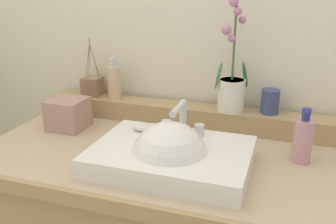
{
  "coord_description": "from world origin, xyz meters",
  "views": [
    {
      "loc": [
        0.37,
        -1.05,
        1.38
      ],
      "look_at": [
        0.02,
        -0.03,
        1.01
      ],
      "focal_mm": 39.99,
      "sensor_mm": 36.0,
      "label": 1
    }
  ],
  "objects_px": {
    "lotion_bottle": "(303,140)",
    "tissue_box": "(68,114)",
    "sink_basin": "(170,159)",
    "tumbler_cup": "(270,102)",
    "reed_diffuser": "(93,86)",
    "soap_dispenser": "(114,82)",
    "potted_plant": "(232,86)",
    "soap_bar": "(143,128)"
  },
  "relations": [
    {
      "from": "lotion_bottle",
      "to": "tissue_box",
      "type": "distance_m",
      "value": 0.83
    },
    {
      "from": "sink_basin",
      "to": "tumbler_cup",
      "type": "relative_size",
      "value": 5.32
    },
    {
      "from": "tumbler_cup",
      "to": "reed_diffuser",
      "type": "height_order",
      "value": "reed_diffuser"
    },
    {
      "from": "soap_dispenser",
      "to": "tissue_box",
      "type": "height_order",
      "value": "soap_dispenser"
    },
    {
      "from": "potted_plant",
      "to": "tumbler_cup",
      "type": "bearing_deg",
      "value": 7.25
    },
    {
      "from": "soap_dispenser",
      "to": "reed_diffuser",
      "type": "bearing_deg",
      "value": 173.33
    },
    {
      "from": "reed_diffuser",
      "to": "lotion_bottle",
      "type": "height_order",
      "value": "reed_diffuser"
    },
    {
      "from": "potted_plant",
      "to": "soap_dispenser",
      "type": "distance_m",
      "value": 0.47
    },
    {
      "from": "potted_plant",
      "to": "tissue_box",
      "type": "xyz_separation_m",
      "value": [
        -0.58,
        -0.17,
        -0.11
      ]
    },
    {
      "from": "soap_bar",
      "to": "reed_diffuser",
      "type": "relative_size",
      "value": 0.29
    },
    {
      "from": "potted_plant",
      "to": "soap_dispenser",
      "type": "xyz_separation_m",
      "value": [
        -0.47,
        0.0,
        -0.03
      ]
    },
    {
      "from": "soap_dispenser",
      "to": "reed_diffuser",
      "type": "distance_m",
      "value": 0.11
    },
    {
      "from": "lotion_bottle",
      "to": "potted_plant",
      "type": "bearing_deg",
      "value": 143.54
    },
    {
      "from": "sink_basin",
      "to": "potted_plant",
      "type": "relative_size",
      "value": 1.16
    },
    {
      "from": "soap_bar",
      "to": "soap_dispenser",
      "type": "xyz_separation_m",
      "value": [
        -0.23,
        0.26,
        0.07
      ]
    },
    {
      "from": "lotion_bottle",
      "to": "soap_bar",
      "type": "bearing_deg",
      "value": -172.35
    },
    {
      "from": "soap_dispenser",
      "to": "sink_basin",
      "type": "bearing_deg",
      "value": -45.14
    },
    {
      "from": "soap_bar",
      "to": "tumbler_cup",
      "type": "distance_m",
      "value": 0.47
    },
    {
      "from": "lotion_bottle",
      "to": "sink_basin",
      "type": "bearing_deg",
      "value": -155.52
    },
    {
      "from": "sink_basin",
      "to": "reed_diffuser",
      "type": "xyz_separation_m",
      "value": [
        -0.46,
        0.37,
        0.09
      ]
    },
    {
      "from": "potted_plant",
      "to": "reed_diffuser",
      "type": "height_order",
      "value": "potted_plant"
    },
    {
      "from": "tumbler_cup",
      "to": "tissue_box",
      "type": "xyz_separation_m",
      "value": [
        -0.72,
        -0.19,
        -0.06
      ]
    },
    {
      "from": "sink_basin",
      "to": "tissue_box",
      "type": "bearing_deg",
      "value": 158.62
    },
    {
      "from": "soap_dispenser",
      "to": "tumbler_cup",
      "type": "distance_m",
      "value": 0.61
    },
    {
      "from": "tumbler_cup",
      "to": "reed_diffuser",
      "type": "distance_m",
      "value": 0.71
    },
    {
      "from": "reed_diffuser",
      "to": "sink_basin",
      "type": "bearing_deg",
      "value": -38.65
    },
    {
      "from": "tumbler_cup",
      "to": "soap_bar",
      "type": "bearing_deg",
      "value": -144.42
    },
    {
      "from": "potted_plant",
      "to": "lotion_bottle",
      "type": "relative_size",
      "value": 2.32
    },
    {
      "from": "reed_diffuser",
      "to": "lotion_bottle",
      "type": "relative_size",
      "value": 1.38
    },
    {
      "from": "tumbler_cup",
      "to": "lotion_bottle",
      "type": "relative_size",
      "value": 0.5
    },
    {
      "from": "tissue_box",
      "to": "reed_diffuser",
      "type": "bearing_deg",
      "value": 89.4
    },
    {
      "from": "potted_plant",
      "to": "tissue_box",
      "type": "distance_m",
      "value": 0.61
    },
    {
      "from": "sink_basin",
      "to": "soap_bar",
      "type": "relative_size",
      "value": 6.63
    },
    {
      "from": "soap_bar",
      "to": "soap_dispenser",
      "type": "distance_m",
      "value": 0.35
    },
    {
      "from": "potted_plant",
      "to": "lotion_bottle",
      "type": "bearing_deg",
      "value": -36.46
    },
    {
      "from": "potted_plant",
      "to": "reed_diffuser",
      "type": "relative_size",
      "value": 1.68
    },
    {
      "from": "sink_basin",
      "to": "reed_diffuser",
      "type": "relative_size",
      "value": 1.94
    },
    {
      "from": "sink_basin",
      "to": "potted_plant",
      "type": "height_order",
      "value": "potted_plant"
    },
    {
      "from": "reed_diffuser",
      "to": "tumbler_cup",
      "type": "bearing_deg",
      "value": 0.21
    },
    {
      "from": "soap_dispenser",
      "to": "tissue_box",
      "type": "bearing_deg",
      "value": -121.78
    },
    {
      "from": "sink_basin",
      "to": "tissue_box",
      "type": "relative_size",
      "value": 3.57
    },
    {
      "from": "sink_basin",
      "to": "lotion_bottle",
      "type": "bearing_deg",
      "value": 24.48
    }
  ]
}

